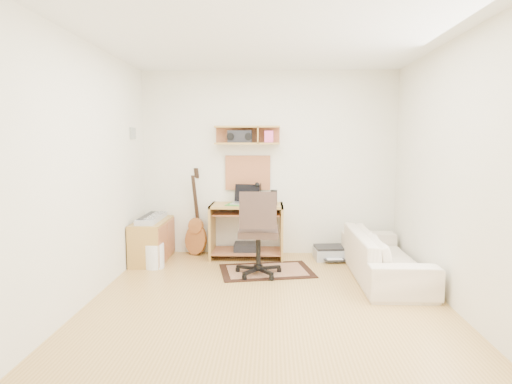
{
  "coord_description": "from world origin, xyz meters",
  "views": [
    {
      "loc": [
        0.04,
        -4.2,
        1.6
      ],
      "look_at": [
        -0.15,
        1.05,
        1.0
      ],
      "focal_mm": 30.47,
      "sensor_mm": 36.0,
      "label": 1
    }
  ],
  "objects_px": {
    "cabinet": "(152,240)",
    "printer": "(331,253)",
    "desk": "(247,231)",
    "task_chair": "(258,232)",
    "sofa": "(384,248)"
  },
  "relations": [
    {
      "from": "desk",
      "to": "printer",
      "type": "relative_size",
      "value": 2.22
    },
    {
      "from": "desk",
      "to": "sofa",
      "type": "relative_size",
      "value": 0.54
    },
    {
      "from": "desk",
      "to": "task_chair",
      "type": "bearing_deg",
      "value": -77.02
    },
    {
      "from": "task_chair",
      "to": "printer",
      "type": "height_order",
      "value": "task_chair"
    },
    {
      "from": "desk",
      "to": "task_chair",
      "type": "xyz_separation_m",
      "value": [
        0.18,
        -0.8,
        0.15
      ]
    },
    {
      "from": "printer",
      "to": "sofa",
      "type": "distance_m",
      "value": 0.99
    },
    {
      "from": "cabinet",
      "to": "printer",
      "type": "bearing_deg",
      "value": 3.54
    },
    {
      "from": "desk",
      "to": "cabinet",
      "type": "bearing_deg",
      "value": -171.42
    },
    {
      "from": "task_chair",
      "to": "cabinet",
      "type": "height_order",
      "value": "task_chair"
    },
    {
      "from": "desk",
      "to": "printer",
      "type": "bearing_deg",
      "value": -2.05
    },
    {
      "from": "printer",
      "to": "desk",
      "type": "bearing_deg",
      "value": 172.45
    },
    {
      "from": "printer",
      "to": "cabinet",
      "type": "bearing_deg",
      "value": 178.05
    },
    {
      "from": "desk",
      "to": "sofa",
      "type": "xyz_separation_m",
      "value": [
        1.68,
        -0.84,
        -0.02
      ]
    },
    {
      "from": "task_chair",
      "to": "sofa",
      "type": "xyz_separation_m",
      "value": [
        1.5,
        -0.04,
        -0.17
      ]
    },
    {
      "from": "desk",
      "to": "cabinet",
      "type": "relative_size",
      "value": 1.11
    }
  ]
}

